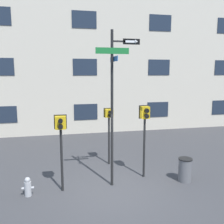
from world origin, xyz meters
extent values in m
plane|color=#38383A|center=(0.00, 0.00, 0.00)|extent=(60.00, 60.00, 0.00)
cube|color=beige|center=(0.00, 8.29, 6.91)|extent=(24.00, 0.60, 13.83)
cube|color=#1E2838|center=(-4.80, 7.97, 1.38)|extent=(1.46, 0.03, 0.99)
cube|color=#1E2838|center=(0.00, 7.97, 1.38)|extent=(1.46, 0.03, 0.99)
cube|color=#1E2838|center=(4.80, 7.97, 1.38)|extent=(1.46, 0.03, 0.99)
cube|color=#1E2838|center=(9.60, 7.97, 1.38)|extent=(1.46, 0.03, 0.99)
cube|color=#1E2838|center=(-4.80, 7.97, 4.15)|extent=(1.46, 0.03, 0.99)
cube|color=#1E2838|center=(0.00, 7.97, 4.15)|extent=(1.46, 0.03, 0.99)
cube|color=#1E2838|center=(4.80, 7.97, 4.15)|extent=(1.46, 0.03, 0.99)
cube|color=#1E2838|center=(9.60, 7.97, 4.15)|extent=(1.46, 0.03, 0.99)
cube|color=#1E2838|center=(0.00, 7.97, 6.91)|extent=(1.46, 0.03, 0.99)
cube|color=#1E2838|center=(4.80, 7.97, 6.91)|extent=(1.46, 0.03, 0.99)
cylinder|color=black|center=(0.05, 0.51, 2.58)|extent=(0.09, 0.09, 5.17)
cube|color=black|center=(0.37, 0.51, 4.81)|extent=(0.63, 0.05, 0.05)
cube|color=#196B2D|center=(0.05, 0.45, 4.51)|extent=(1.08, 0.02, 0.19)
cube|color=#14478C|center=(0.11, 0.51, 4.26)|extent=(0.02, 1.02, 0.16)
cube|color=black|center=(0.68, 0.50, 4.81)|extent=(0.56, 0.02, 0.18)
cube|color=white|center=(0.64, 0.48, 4.81)|extent=(0.32, 0.01, 0.07)
cone|color=white|center=(0.84, 0.48, 4.81)|extent=(0.10, 0.14, 0.14)
cylinder|color=black|center=(-1.62, 0.45, 1.04)|extent=(0.08, 0.08, 2.08)
cube|color=gold|center=(-1.62, 0.45, 2.28)|extent=(0.34, 0.26, 0.40)
cube|color=black|center=(-1.62, 0.59, 2.28)|extent=(0.40, 0.02, 0.46)
cylinder|color=black|center=(-1.62, 0.26, 2.37)|extent=(0.14, 0.12, 0.14)
cylinder|color=black|center=(-1.62, 0.26, 2.19)|extent=(0.14, 0.12, 0.14)
cylinder|color=orange|center=(-1.62, 0.32, 2.37)|extent=(0.11, 0.01, 0.11)
cylinder|color=black|center=(1.35, 0.94, 1.11)|extent=(0.08, 0.08, 2.21)
cube|color=gold|center=(1.35, 0.94, 2.42)|extent=(0.29, 0.26, 0.43)
cube|color=black|center=(1.35, 1.08, 2.42)|extent=(0.35, 0.02, 0.49)
cylinder|color=black|center=(1.35, 0.75, 2.52)|extent=(0.15, 0.12, 0.15)
cylinder|color=black|center=(1.35, 0.75, 2.33)|extent=(0.15, 0.12, 0.15)
cylinder|color=silver|center=(1.35, 0.80, 2.52)|extent=(0.12, 0.01, 0.12)
cylinder|color=black|center=(0.35, 2.49, 1.01)|extent=(0.08, 0.08, 2.02)
cube|color=gold|center=(0.35, 2.49, 2.18)|extent=(0.33, 0.26, 0.33)
cube|color=black|center=(0.35, 2.63, 2.18)|extent=(0.39, 0.02, 0.39)
cylinder|color=black|center=(0.35, 2.30, 2.26)|extent=(0.12, 0.12, 0.12)
cylinder|color=black|center=(0.35, 2.30, 2.11)|extent=(0.12, 0.12, 0.12)
cylinder|color=orange|center=(0.35, 2.35, 2.26)|extent=(0.09, 0.01, 0.09)
cylinder|color=#A5A5A8|center=(-2.69, 0.32, 0.23)|extent=(0.21, 0.21, 0.47)
sphere|color=#A5A5A8|center=(-2.69, 0.32, 0.53)|extent=(0.18, 0.18, 0.18)
cylinder|color=#A5A5A8|center=(-2.84, 0.32, 0.26)|extent=(0.08, 0.07, 0.07)
cylinder|color=#A5A5A8|center=(-2.55, 0.32, 0.26)|extent=(0.08, 0.07, 0.07)
cylinder|color=#59595B|center=(2.65, 0.26, 0.40)|extent=(0.46, 0.46, 0.80)
cylinder|color=black|center=(2.65, 0.26, 0.82)|extent=(0.49, 0.49, 0.04)
camera|label=1|loc=(-1.67, -7.40, 3.86)|focal=40.00mm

